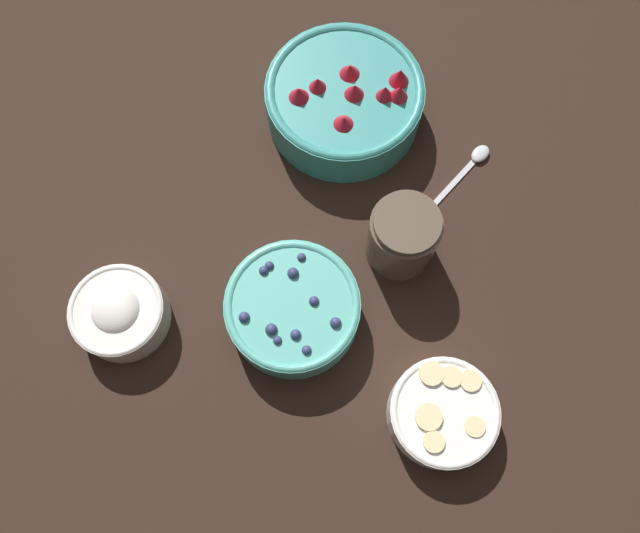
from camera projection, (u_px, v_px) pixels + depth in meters
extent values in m
plane|color=black|center=(300.00, 233.00, 0.87)|extent=(4.00, 4.00, 0.00)
cylinder|color=teal|center=(344.00, 102.00, 0.90)|extent=(0.23, 0.23, 0.07)
torus|color=teal|center=(345.00, 91.00, 0.88)|extent=(0.23, 0.23, 0.02)
cylinder|color=#B21928|center=(344.00, 95.00, 0.89)|extent=(0.18, 0.18, 0.02)
cone|color=#B21928|center=(350.00, 71.00, 0.87)|extent=(0.05, 0.05, 0.02)
cone|color=#B21928|center=(399.00, 93.00, 0.86)|extent=(0.04, 0.04, 0.03)
cone|color=#B21928|center=(299.00, 94.00, 0.86)|extent=(0.05, 0.05, 0.02)
cone|color=#B21928|center=(318.00, 84.00, 0.87)|extent=(0.04, 0.04, 0.02)
cone|color=#B21928|center=(400.00, 77.00, 0.87)|extent=(0.05, 0.05, 0.03)
cone|color=#B21928|center=(344.00, 122.00, 0.85)|extent=(0.05, 0.05, 0.02)
cone|color=#B21928|center=(385.00, 93.00, 0.86)|extent=(0.03, 0.03, 0.03)
cone|color=#B21928|center=(354.00, 91.00, 0.86)|extent=(0.04, 0.04, 0.03)
cylinder|color=#56B7A8|center=(293.00, 310.00, 0.81)|extent=(0.17, 0.17, 0.05)
torus|color=#56B7A8|center=(292.00, 305.00, 0.79)|extent=(0.17, 0.17, 0.01)
cylinder|color=navy|center=(292.00, 306.00, 0.80)|extent=(0.14, 0.14, 0.02)
sphere|color=navy|center=(264.00, 271.00, 0.80)|extent=(0.01, 0.01, 0.01)
sphere|color=navy|center=(293.00, 273.00, 0.80)|extent=(0.01, 0.01, 0.01)
sphere|color=navy|center=(278.00, 341.00, 0.77)|extent=(0.01, 0.01, 0.01)
sphere|color=navy|center=(244.00, 317.00, 0.78)|extent=(0.01, 0.01, 0.01)
sphere|color=navy|center=(307.00, 350.00, 0.77)|extent=(0.01, 0.01, 0.01)
sphere|color=navy|center=(270.00, 329.00, 0.77)|extent=(0.02, 0.02, 0.02)
sphere|color=navy|center=(296.00, 335.00, 0.77)|extent=(0.01, 0.01, 0.01)
sphere|color=navy|center=(336.00, 323.00, 0.78)|extent=(0.01, 0.01, 0.01)
sphere|color=navy|center=(301.00, 257.00, 0.81)|extent=(0.01, 0.01, 0.01)
sphere|color=navy|center=(295.00, 334.00, 0.77)|extent=(0.01, 0.01, 0.01)
sphere|color=navy|center=(269.00, 266.00, 0.80)|extent=(0.01, 0.01, 0.01)
sphere|color=navy|center=(314.00, 301.00, 0.79)|extent=(0.01, 0.01, 0.01)
cylinder|color=white|center=(442.00, 413.00, 0.77)|extent=(0.13, 0.13, 0.05)
torus|color=white|center=(445.00, 412.00, 0.75)|extent=(0.13, 0.13, 0.01)
cylinder|color=beige|center=(444.00, 412.00, 0.76)|extent=(0.11, 0.11, 0.01)
cylinder|color=beige|center=(451.00, 377.00, 0.77)|extent=(0.03, 0.03, 0.01)
cylinder|color=beige|center=(429.00, 417.00, 0.75)|extent=(0.03, 0.03, 0.01)
cylinder|color=beige|center=(431.00, 374.00, 0.77)|extent=(0.03, 0.03, 0.01)
cylinder|color=beige|center=(434.00, 442.00, 0.74)|extent=(0.03, 0.03, 0.01)
cylinder|color=beige|center=(475.00, 427.00, 0.75)|extent=(0.03, 0.03, 0.00)
cylinder|color=beige|center=(470.00, 381.00, 0.76)|extent=(0.03, 0.03, 0.01)
cylinder|color=white|center=(121.00, 314.00, 0.81)|extent=(0.12, 0.12, 0.05)
torus|color=white|center=(116.00, 310.00, 0.79)|extent=(0.12, 0.12, 0.01)
cylinder|color=white|center=(117.00, 311.00, 0.80)|extent=(0.10, 0.10, 0.01)
ellipsoid|color=white|center=(116.00, 310.00, 0.79)|extent=(0.06, 0.06, 0.03)
cylinder|color=brown|center=(402.00, 237.00, 0.82)|extent=(0.09, 0.09, 0.09)
cylinder|color=#3D2316|center=(402.00, 239.00, 0.83)|extent=(0.08, 0.08, 0.07)
cylinder|color=brown|center=(407.00, 223.00, 0.78)|extent=(0.09, 0.09, 0.01)
cube|color=silver|center=(451.00, 185.00, 0.90)|extent=(0.06, 0.10, 0.01)
ellipsoid|color=silver|center=(480.00, 154.00, 0.91)|extent=(0.03, 0.04, 0.01)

